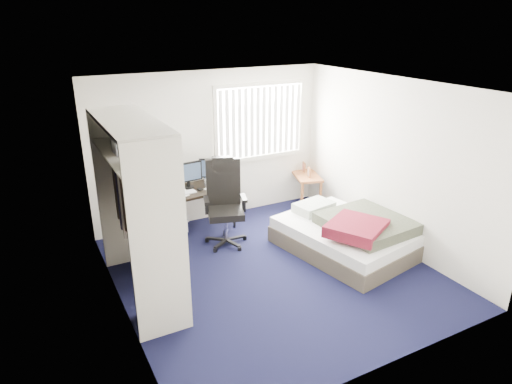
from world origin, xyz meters
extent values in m
plane|color=black|center=(0.00, 0.00, 0.00)|extent=(4.20, 4.20, 0.00)
plane|color=silver|center=(0.00, 2.10, 1.25)|extent=(4.00, 0.00, 4.00)
plane|color=silver|center=(0.00, -2.10, 1.25)|extent=(4.00, 0.00, 4.00)
plane|color=silver|center=(-2.00, 0.00, 1.25)|extent=(0.00, 4.20, 4.20)
plane|color=silver|center=(2.00, 0.00, 1.25)|extent=(0.00, 4.20, 4.20)
plane|color=white|center=(0.00, 0.00, 2.50)|extent=(4.20, 4.20, 0.00)
cube|color=white|center=(0.90, 2.08, 1.60)|extent=(1.60, 0.02, 1.20)
cube|color=beige|center=(0.90, 2.05, 2.23)|extent=(1.72, 0.06, 0.06)
cube|color=beige|center=(0.90, 2.05, 0.97)|extent=(1.72, 0.06, 0.06)
cube|color=white|center=(0.90, 2.02, 1.60)|extent=(1.60, 0.04, 1.16)
cube|color=beige|center=(-1.70, -0.60, 1.10)|extent=(0.60, 0.04, 2.20)
cube|color=beige|center=(-1.70, 1.20, 1.10)|extent=(0.60, 0.04, 2.20)
cube|color=beige|center=(-1.70, 0.30, 2.20)|extent=(0.60, 1.80, 0.04)
cube|color=beige|center=(-1.70, 0.30, 1.82)|extent=(0.56, 1.74, 0.03)
cylinder|color=silver|center=(-1.70, 0.30, 1.70)|extent=(0.03, 1.72, 0.03)
cube|color=#26262B|center=(-1.70, 0.20, 1.25)|extent=(0.38, 1.10, 0.90)
cube|color=beige|center=(-1.38, 0.75, 1.10)|extent=(0.03, 0.90, 2.20)
cube|color=white|center=(-1.70, -0.15, 1.96)|extent=(0.38, 0.30, 0.24)
cube|color=gray|center=(-1.70, 0.35, 1.95)|extent=(0.34, 0.28, 0.22)
cube|color=black|center=(-0.55, 1.73, 0.69)|extent=(1.49, 0.80, 0.04)
cylinder|color=black|center=(-1.17, 1.40, 0.33)|extent=(0.04, 0.04, 0.67)
cylinder|color=black|center=(-1.22, 1.94, 0.33)|extent=(0.04, 0.04, 0.67)
cylinder|color=black|center=(0.13, 1.52, 0.33)|extent=(0.04, 0.04, 0.67)
cylinder|color=black|center=(0.08, 2.06, 0.33)|extent=(0.04, 0.04, 0.67)
cube|color=white|center=(-1.01, 1.80, 0.99)|extent=(0.50, 0.08, 0.36)
cube|color=white|center=(-1.01, 1.80, 0.99)|extent=(0.45, 0.05, 0.31)
cube|color=black|center=(-0.51, 1.85, 0.97)|extent=(0.48, 0.07, 0.32)
cube|color=#1E2838|center=(-0.51, 1.85, 0.97)|extent=(0.43, 0.05, 0.27)
cube|color=black|center=(-0.06, 1.85, 0.97)|extent=(0.48, 0.07, 0.32)
cube|color=#1E2838|center=(-0.06, 1.85, 0.97)|extent=(0.43, 0.05, 0.27)
cube|color=white|center=(-0.68, 1.62, 0.72)|extent=(0.41, 0.18, 0.02)
cube|color=black|center=(-0.39, 1.65, 0.72)|extent=(0.07, 0.11, 0.02)
cylinder|color=silver|center=(-0.26, 1.71, 0.79)|extent=(0.08, 0.08, 0.16)
cube|color=white|center=(-0.55, 1.73, 0.71)|extent=(0.32, 0.31, 0.00)
cube|color=black|center=(-0.23, 1.05, 0.06)|extent=(0.78, 0.78, 0.12)
cylinder|color=silver|center=(-0.23, 1.05, 0.28)|extent=(0.06, 0.06, 0.41)
cube|color=black|center=(-0.23, 1.05, 0.52)|extent=(0.65, 0.65, 0.10)
cube|color=black|center=(-0.16, 1.27, 0.93)|extent=(0.52, 0.26, 0.72)
cube|color=black|center=(-0.16, 1.27, 1.24)|extent=(0.33, 0.21, 0.17)
cube|color=black|center=(-0.49, 1.13, 0.73)|extent=(0.16, 0.30, 0.04)
cube|color=black|center=(0.04, 0.96, 0.73)|extent=(0.16, 0.30, 0.04)
cube|color=white|center=(-0.71, 1.79, 0.20)|extent=(0.29, 0.24, 0.03)
cylinder|color=white|center=(-0.82, 1.73, 0.10)|extent=(0.03, 0.03, 0.19)
cylinder|color=white|center=(-0.80, 1.87, 0.10)|extent=(0.03, 0.03, 0.19)
cylinder|color=white|center=(-0.62, 1.71, 0.10)|extent=(0.03, 0.03, 0.19)
cylinder|color=white|center=(-0.61, 1.85, 0.10)|extent=(0.03, 0.03, 0.19)
cube|color=brown|center=(1.75, 1.85, 0.56)|extent=(0.65, 0.93, 0.04)
cube|color=brown|center=(1.47, 1.54, 0.27)|extent=(0.05, 0.05, 0.54)
cube|color=brown|center=(1.70, 2.26, 0.27)|extent=(0.05, 0.05, 0.54)
cube|color=brown|center=(1.80, 1.44, 0.27)|extent=(0.05, 0.05, 0.54)
cube|color=brown|center=(2.03, 2.16, 0.27)|extent=(0.05, 0.05, 0.54)
cube|color=brown|center=(1.69, 1.67, 0.67)|extent=(0.06, 0.14, 0.18)
cube|color=brown|center=(1.79, 1.97, 0.67)|extent=(0.06, 0.14, 0.18)
cube|color=#463E32|center=(1.25, 0.03, 0.12)|extent=(1.74, 2.11, 0.25)
cube|color=white|center=(1.25, 0.03, 0.32)|extent=(1.69, 2.07, 0.17)
cube|color=beige|center=(1.13, 0.69, 0.48)|extent=(0.66, 0.50, 0.14)
cube|color=#323629|center=(1.44, -0.19, 0.47)|extent=(1.15, 1.25, 0.18)
cube|color=#530E1C|center=(1.12, -0.35, 0.55)|extent=(0.99, 0.97, 0.16)
cube|color=tan|center=(-1.65, -0.27, 0.16)|extent=(0.43, 0.32, 0.32)
camera|label=1|loc=(-2.77, -4.71, 3.27)|focal=32.00mm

